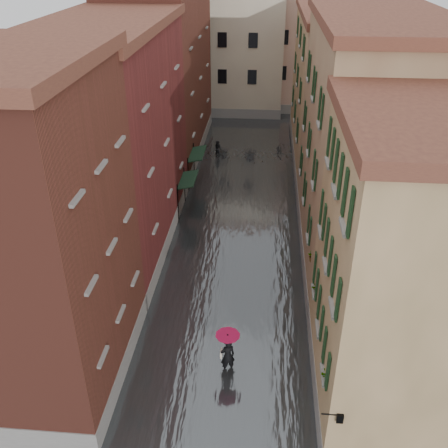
% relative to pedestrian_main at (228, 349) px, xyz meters
% --- Properties ---
extents(ground, '(120.00, 120.00, 0.00)m').
position_rel_pedestrian_main_xyz_m(ground, '(-0.34, 1.43, -1.29)').
color(ground, slate).
rests_on(ground, ground).
extents(floodwater, '(10.00, 60.00, 0.20)m').
position_rel_pedestrian_main_xyz_m(floodwater, '(-0.34, 14.43, -1.19)').
color(floodwater, '#3E4144').
rests_on(floodwater, ground).
extents(building_left_near, '(6.00, 8.00, 13.00)m').
position_rel_pedestrian_main_xyz_m(building_left_near, '(-7.34, -0.57, 5.21)').
color(building_left_near, brown).
rests_on(building_left_near, ground).
extents(building_left_mid, '(6.00, 14.00, 12.50)m').
position_rel_pedestrian_main_xyz_m(building_left_mid, '(-7.34, 10.43, 4.96)').
color(building_left_mid, maroon).
rests_on(building_left_mid, ground).
extents(building_left_far, '(6.00, 16.00, 14.00)m').
position_rel_pedestrian_main_xyz_m(building_left_far, '(-7.34, 25.43, 5.71)').
color(building_left_far, brown).
rests_on(building_left_far, ground).
extents(building_right_near, '(6.00, 8.00, 11.50)m').
position_rel_pedestrian_main_xyz_m(building_right_near, '(6.66, -0.57, 4.46)').
color(building_right_near, olive).
rests_on(building_right_near, ground).
extents(building_right_mid, '(6.00, 14.00, 13.00)m').
position_rel_pedestrian_main_xyz_m(building_right_mid, '(6.66, 10.43, 5.21)').
color(building_right_mid, tan).
rests_on(building_right_mid, ground).
extents(building_right_far, '(6.00, 16.00, 11.50)m').
position_rel_pedestrian_main_xyz_m(building_right_far, '(6.66, 25.43, 4.46)').
color(building_right_far, olive).
rests_on(building_right_far, ground).
extents(building_end_cream, '(12.00, 9.00, 13.00)m').
position_rel_pedestrian_main_xyz_m(building_end_cream, '(-3.34, 39.43, 5.21)').
color(building_end_cream, beige).
rests_on(building_end_cream, ground).
extents(building_end_pink, '(10.00, 9.00, 12.00)m').
position_rel_pedestrian_main_xyz_m(building_end_pink, '(5.66, 41.43, 4.71)').
color(building_end_pink, '#CCA68F').
rests_on(building_end_pink, ground).
extents(awning_near, '(1.09, 2.81, 2.80)m').
position_rel_pedestrian_main_xyz_m(awning_near, '(-3.83, 14.27, 1.17)').
color(awning_near, '#15301E').
rests_on(awning_near, ground).
extents(awning_far, '(1.09, 3.06, 2.80)m').
position_rel_pedestrian_main_xyz_m(awning_far, '(-3.83, 18.89, 1.18)').
color(awning_far, '#15301E').
rests_on(awning_far, ground).
extents(wall_lantern, '(0.71, 0.22, 0.35)m').
position_rel_pedestrian_main_xyz_m(wall_lantern, '(3.99, -4.57, 1.72)').
color(wall_lantern, black).
rests_on(wall_lantern, ground).
extents(window_planters, '(0.59, 8.47, 0.84)m').
position_rel_pedestrian_main_xyz_m(window_planters, '(3.78, 1.17, 2.22)').
color(window_planters, brown).
rests_on(window_planters, ground).
extents(pedestrian_main, '(1.06, 1.06, 2.06)m').
position_rel_pedestrian_main_xyz_m(pedestrian_main, '(0.00, 0.00, 0.00)').
color(pedestrian_main, black).
rests_on(pedestrian_main, ground).
extents(pedestrian_far, '(0.86, 0.77, 1.45)m').
position_rel_pedestrian_main_xyz_m(pedestrian_far, '(-2.84, 24.66, -0.56)').
color(pedestrian_far, black).
rests_on(pedestrian_far, ground).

